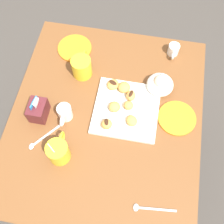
{
  "coord_description": "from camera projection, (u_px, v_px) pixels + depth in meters",
  "views": [
    {
      "loc": [
        -0.5,
        -0.12,
        1.81
      ],
      "look_at": [
        0.02,
        -0.02,
        0.73
      ],
      "focal_mm": 45.45,
      "sensor_mm": 36.0,
      "label": 1
    }
  ],
  "objects": [
    {
      "name": "beignet_3",
      "position": [
        113.0,
        85.0,
        1.25
      ],
      "size": [
        0.07,
        0.07,
        0.03
      ],
      "primitive_type": "ellipsoid",
      "rotation": [
        0.0,
        0.0,
        4.25
      ],
      "color": "#D19347",
      "rests_on": "pastry_plate_square"
    },
    {
      "name": "chocolate_drizzle_1",
      "position": [
        131.0,
        94.0,
        1.2
      ],
      "size": [
        0.04,
        0.02,
        0.0
      ],
      "primitive_type": "ellipsoid",
      "rotation": [
        0.0,
        0.0,
        -0.21
      ],
      "color": "#381E11",
      "rests_on": "beignet_1"
    },
    {
      "name": "beignet_5",
      "position": [
        124.0,
        87.0,
        1.24
      ],
      "size": [
        0.06,
        0.06,
        0.04
      ],
      "primitive_type": "ellipsoid",
      "rotation": [
        0.0,
        0.0,
        4.85
      ],
      "color": "#D19347",
      "rests_on": "pastry_plate_square"
    },
    {
      "name": "loose_spoon_near_saucer",
      "position": [
        41.0,
        139.0,
        1.16
      ],
      "size": [
        0.13,
        0.11,
        0.01
      ],
      "color": "silver",
      "rests_on": "dining_table"
    },
    {
      "name": "beignet_4",
      "position": [
        132.0,
        121.0,
        1.17
      ],
      "size": [
        0.07,
        0.07,
        0.03
      ],
      "primitive_type": "ellipsoid",
      "rotation": [
        0.0,
        0.0,
        3.77
      ],
      "color": "#D19347",
      "rests_on": "pastry_plate_square"
    },
    {
      "name": "dining_table",
      "position": [
        106.0,
        129.0,
        1.33
      ],
      "size": [
        0.95,
        0.82,
        0.71
      ],
      "color": "brown",
      "rests_on": "ground_plane"
    },
    {
      "name": "beignet_2",
      "position": [
        128.0,
        105.0,
        1.2
      ],
      "size": [
        0.05,
        0.05,
        0.03
      ],
      "primitive_type": "ellipsoid",
      "rotation": [
        0.0,
        0.0,
        1.33
      ],
      "color": "#D19347",
      "rests_on": "pastry_plate_square"
    },
    {
      "name": "ground_plane",
      "position": [
        108.0,
        163.0,
        1.85
      ],
      "size": [
        8.0,
        8.0,
        0.0
      ],
      "primitive_type": "plane",
      "color": "#423D38"
    },
    {
      "name": "chocolate_drizzle_3",
      "position": [
        113.0,
        83.0,
        1.23
      ],
      "size": [
        0.03,
        0.04,
        0.0
      ],
      "primitive_type": "ellipsoid",
      "rotation": [
        0.0,
        0.0,
        4.28
      ],
      "color": "#381E11",
      "rests_on": "beignet_3"
    },
    {
      "name": "beignet_0",
      "position": [
        114.0,
        107.0,
        1.2
      ],
      "size": [
        0.06,
        0.06,
        0.04
      ],
      "primitive_type": "ellipsoid",
      "rotation": [
        0.0,
        0.0,
        1.84
      ],
      "color": "#D19347",
      "rests_on": "pastry_plate_square"
    },
    {
      "name": "beignet_1",
      "position": [
        131.0,
        96.0,
        1.22
      ],
      "size": [
        0.05,
        0.04,
        0.03
      ],
      "primitive_type": "ellipsoid",
      "rotation": [
        0.0,
        0.0,
        0.06
      ],
      "color": "#D19347",
      "rests_on": "pastry_plate_square"
    },
    {
      "name": "chocolate_sauce_pitcher",
      "position": [
        174.0,
        49.0,
        1.33
      ],
      "size": [
        0.09,
        0.05,
        0.06
      ],
      "color": "white",
      "rests_on": "dining_table"
    },
    {
      "name": "ice_cream_bowl",
      "position": [
        160.0,
        84.0,
        1.24
      ],
      "size": [
        0.12,
        0.12,
        0.09
      ],
      "color": "white",
      "rests_on": "dining_table"
    },
    {
      "name": "saucer_orange_left",
      "position": [
        177.0,
        118.0,
        1.2
      ],
      "size": [
        0.16,
        0.16,
        0.01
      ],
      "primitive_type": "cylinder",
      "color": "orange",
      "rests_on": "dining_table"
    },
    {
      "name": "coffee_mug_yellow_right",
      "position": [
        82.0,
        66.0,
        1.26
      ],
      "size": [
        0.13,
        0.09,
        0.1
      ],
      "color": "yellow",
      "rests_on": "dining_table"
    },
    {
      "name": "cream_pitcher_white",
      "position": [
        65.0,
        112.0,
        1.18
      ],
      "size": [
        0.1,
        0.06,
        0.07
      ],
      "color": "white",
      "rests_on": "dining_table"
    },
    {
      "name": "pastry_plate_square",
      "position": [
        126.0,
        109.0,
        1.22
      ],
      "size": [
        0.27,
        0.27,
        0.02
      ],
      "primitive_type": "cube",
      "color": "white",
      "rests_on": "dining_table"
    },
    {
      "name": "sugar_caddy",
      "position": [
        38.0,
        110.0,
        1.18
      ],
      "size": [
        0.09,
        0.07,
        0.11
      ],
      "color": "#561E23",
      "rests_on": "dining_table"
    },
    {
      "name": "beignet_6",
      "position": [
        107.0,
        124.0,
        1.16
      ],
      "size": [
        0.06,
        0.06,
        0.04
      ],
      "primitive_type": "ellipsoid",
      "rotation": [
        0.0,
        0.0,
        3.8
      ],
      "color": "#D19347",
      "rests_on": "pastry_plate_square"
    },
    {
      "name": "saucer_orange_right",
      "position": [
        75.0,
        48.0,
        1.37
      ],
      "size": [
        0.16,
        0.16,
        0.01
      ],
      "primitive_type": "cylinder",
      "color": "orange",
      "rests_on": "dining_table"
    },
    {
      "name": "chocolate_drizzle_6",
      "position": [
        106.0,
        122.0,
        1.14
      ],
      "size": [
        0.03,
        0.02,
        0.0
      ],
      "primitive_type": "ellipsoid",
      "rotation": [
        0.0,
        0.0,
        3.42
      ],
      "color": "#381E11",
      "rests_on": "beignet_6"
    },
    {
      "name": "loose_spoon_by_plate",
      "position": [
        149.0,
        209.0,
        1.04
      ],
      "size": [
        0.03,
        0.16,
        0.01
      ],
      "color": "silver",
      "rests_on": "dining_table"
    },
    {
      "name": "coffee_mug_yellow_left",
      "position": [
        58.0,
        151.0,
        1.09
      ],
      "size": [
        0.13,
        0.09,
        0.15
      ],
      "color": "yellow",
      "rests_on": "dining_table"
    }
  ]
}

